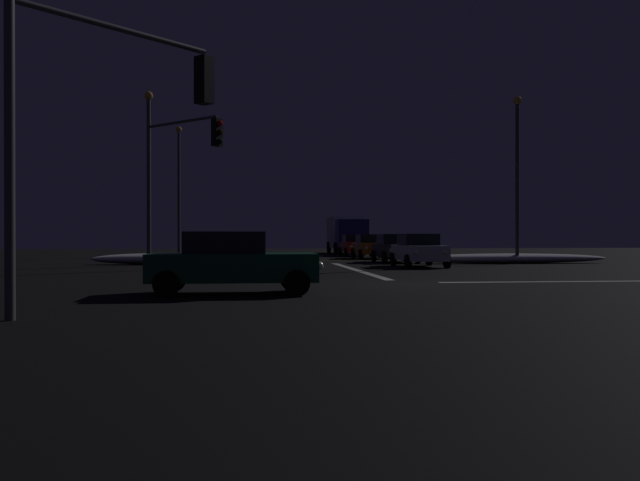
{
  "coord_description": "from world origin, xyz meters",
  "views": [
    {
      "loc": [
        -4.76,
        -21.3,
        1.46
      ],
      "look_at": [
        -1.15,
        11.99,
        1.24
      ],
      "focal_mm": 39.18,
      "sensor_mm": 36.0,
      "label": 1
    }
  ],
  "objects_px": {
    "sedan_red": "(355,245)",
    "sedan_green_crossing": "(231,262)",
    "box_truck": "(346,233)",
    "sedan_black": "(395,248)",
    "sedan_white": "(419,250)",
    "streetlamp_left_far": "(179,182)",
    "streetlamp_left_near": "(149,165)",
    "streetlamp_right_near": "(517,167)",
    "sedan_orange": "(371,246)",
    "traffic_signal_nw": "(176,164)",
    "traffic_signal_sw": "(108,102)"
  },
  "relations": [
    {
      "from": "sedan_red",
      "to": "sedan_green_crossing",
      "type": "xyz_separation_m",
      "value": [
        -8.36,
        -32.5,
        0.0
      ]
    },
    {
      "from": "box_truck",
      "to": "sedan_black",
      "type": "bearing_deg",
      "value": -90.55
    },
    {
      "from": "sedan_white",
      "to": "streetlamp_left_far",
      "type": "bearing_deg",
      "value": 124.2
    },
    {
      "from": "streetlamp_left_near",
      "to": "streetlamp_right_near",
      "type": "relative_size",
      "value": 0.98
    },
    {
      "from": "sedan_red",
      "to": "sedan_white",
      "type": "bearing_deg",
      "value": -89.44
    },
    {
      "from": "box_truck",
      "to": "streetlamp_left_near",
      "type": "relative_size",
      "value": 0.96
    },
    {
      "from": "sedan_red",
      "to": "streetlamp_right_near",
      "type": "distance_m",
      "value": 16.73
    },
    {
      "from": "sedan_orange",
      "to": "traffic_signal_nw",
      "type": "relative_size",
      "value": 0.68
    },
    {
      "from": "sedan_green_crossing",
      "to": "streetlamp_right_near",
      "type": "height_order",
      "value": "streetlamp_right_near"
    },
    {
      "from": "traffic_signal_nw",
      "to": "sedan_orange",
      "type": "bearing_deg",
      "value": 55.35
    },
    {
      "from": "traffic_signal_sw",
      "to": "streetlamp_left_near",
      "type": "xyz_separation_m",
      "value": [
        -2.09,
        21.38,
        0.94
      ]
    },
    {
      "from": "traffic_signal_sw",
      "to": "streetlamp_right_near",
      "type": "distance_m",
      "value": 27.26
    },
    {
      "from": "sedan_red",
      "to": "box_truck",
      "type": "height_order",
      "value": "box_truck"
    },
    {
      "from": "sedan_white",
      "to": "box_truck",
      "type": "distance_m",
      "value": 25.7
    },
    {
      "from": "box_truck",
      "to": "traffic_signal_nw",
      "type": "bearing_deg",
      "value": -111.11
    },
    {
      "from": "sedan_black",
      "to": "sedan_green_crossing",
      "type": "height_order",
      "value": "same"
    },
    {
      "from": "streetlamp_left_far",
      "to": "sedan_white",
      "type": "bearing_deg",
      "value": -55.8
    },
    {
      "from": "traffic_signal_sw",
      "to": "streetlamp_left_near",
      "type": "height_order",
      "value": "streetlamp_left_near"
    },
    {
      "from": "box_truck",
      "to": "traffic_signal_nw",
      "type": "relative_size",
      "value": 1.3
    },
    {
      "from": "box_truck",
      "to": "traffic_signal_sw",
      "type": "relative_size",
      "value": 1.42
    },
    {
      "from": "traffic_signal_sw",
      "to": "streetlamp_right_near",
      "type": "bearing_deg",
      "value": 51.71
    },
    {
      "from": "sedan_black",
      "to": "streetlamp_right_near",
      "type": "bearing_deg",
      "value": -24.32
    },
    {
      "from": "sedan_black",
      "to": "traffic_signal_nw",
      "type": "relative_size",
      "value": 0.68
    },
    {
      "from": "sedan_white",
      "to": "sedan_green_crossing",
      "type": "xyz_separation_m",
      "value": [
        -8.54,
        -14.56,
        0.0
      ]
    },
    {
      "from": "sedan_black",
      "to": "streetlamp_left_far",
      "type": "bearing_deg",
      "value": 134.36
    },
    {
      "from": "sedan_black",
      "to": "box_truck",
      "type": "bearing_deg",
      "value": 89.45
    },
    {
      "from": "box_truck",
      "to": "streetlamp_right_near",
      "type": "bearing_deg",
      "value": -75.72
    },
    {
      "from": "sedan_green_crossing",
      "to": "sedan_white",
      "type": "bearing_deg",
      "value": 59.62
    },
    {
      "from": "sedan_green_crossing",
      "to": "streetlamp_left_near",
      "type": "xyz_separation_m",
      "value": [
        -4.39,
        17.58,
        4.2
      ]
    },
    {
      "from": "sedan_white",
      "to": "sedan_green_crossing",
      "type": "distance_m",
      "value": 16.88
    },
    {
      "from": "sedan_black",
      "to": "streetlamp_left_near",
      "type": "bearing_deg",
      "value": -168.31
    },
    {
      "from": "traffic_signal_sw",
      "to": "streetlamp_left_far",
      "type": "relative_size",
      "value": 0.62
    },
    {
      "from": "sedan_orange",
      "to": "traffic_signal_sw",
      "type": "xyz_separation_m",
      "value": [
        -10.77,
        -30.69,
        3.26
      ]
    },
    {
      "from": "box_truck",
      "to": "sedan_green_crossing",
      "type": "height_order",
      "value": "box_truck"
    },
    {
      "from": "sedan_black",
      "to": "traffic_signal_nw",
      "type": "bearing_deg",
      "value": -140.36
    },
    {
      "from": "sedan_white",
      "to": "streetlamp_right_near",
      "type": "distance_m",
      "value": 8.0
    },
    {
      "from": "sedan_orange",
      "to": "traffic_signal_nw",
      "type": "bearing_deg",
      "value": -124.65
    },
    {
      "from": "traffic_signal_sw",
      "to": "streetlamp_right_near",
      "type": "relative_size",
      "value": 0.66
    },
    {
      "from": "sedan_white",
      "to": "streetlamp_right_near",
      "type": "relative_size",
      "value": 0.49
    },
    {
      "from": "streetlamp_left_far",
      "to": "box_truck",
      "type": "bearing_deg",
      "value": 26.78
    },
    {
      "from": "traffic_signal_nw",
      "to": "streetlamp_left_far",
      "type": "height_order",
      "value": "streetlamp_left_far"
    },
    {
      "from": "sedan_black",
      "to": "box_truck",
      "type": "xyz_separation_m",
      "value": [
        0.19,
        19.97,
        0.91
      ]
    },
    {
      "from": "sedan_orange",
      "to": "box_truck",
      "type": "relative_size",
      "value": 0.52
    },
    {
      "from": "sedan_black",
      "to": "traffic_signal_sw",
      "type": "relative_size",
      "value": 0.74
    },
    {
      "from": "sedan_orange",
      "to": "box_truck",
      "type": "distance_m",
      "value": 13.39
    },
    {
      "from": "sedan_black",
      "to": "streetlamp_left_far",
      "type": "relative_size",
      "value": 0.46
    },
    {
      "from": "sedan_orange",
      "to": "streetlamp_left_far",
      "type": "xyz_separation_m",
      "value": [
        -12.86,
        6.69,
        4.59
      ]
    },
    {
      "from": "sedan_orange",
      "to": "sedan_red",
      "type": "distance_m",
      "value": 5.62
    },
    {
      "from": "sedan_white",
      "to": "traffic_signal_nw",
      "type": "distance_m",
      "value": 12.04
    },
    {
      "from": "sedan_green_crossing",
      "to": "traffic_signal_nw",
      "type": "relative_size",
      "value": 0.68
    }
  ]
}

